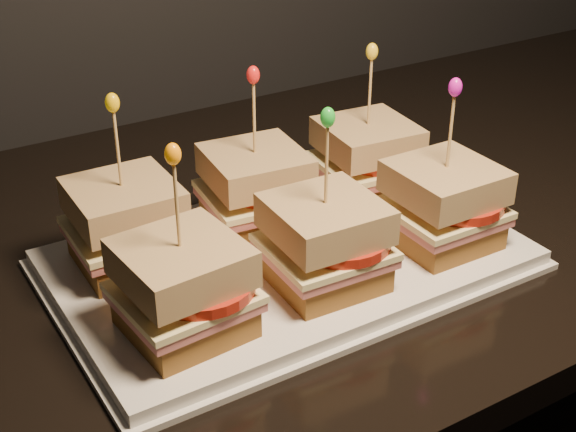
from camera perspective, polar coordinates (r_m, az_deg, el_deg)
granite_slab at (r=0.83m, az=-2.53°, el=-1.48°), size 2.71×0.66×0.03m
platter at (r=0.74m, az=0.00°, el=-3.10°), size 0.41×0.26×0.02m
platter_rim at (r=0.75m, az=0.00°, el=-3.49°), size 0.43×0.27×0.01m
sandwich_0_bread_bot at (r=0.73m, az=-11.25°, el=-2.41°), size 0.09×0.09×0.02m
sandwich_0_ham at (r=0.72m, az=-11.37°, el=-1.32°), size 0.10×0.09×0.01m
sandwich_0_cheese at (r=0.72m, az=-11.42°, el=-0.84°), size 0.10×0.10×0.01m
sandwich_0_tomato at (r=0.72m, az=-10.41°, el=-0.28°), size 0.09×0.09×0.01m
sandwich_0_bread_top at (r=0.71m, az=-11.63°, el=1.06°), size 0.09×0.09×0.03m
sandwich_0_pick at (r=0.69m, az=-11.99°, el=4.38°), size 0.00×0.00×0.09m
sandwich_0_frill at (r=0.67m, az=-12.38°, el=7.88°), size 0.01×0.01×0.02m
sandwich_1_bread_bot at (r=0.78m, az=-2.28°, el=0.18°), size 0.10×0.10×0.02m
sandwich_1_ham at (r=0.77m, az=-2.30°, el=1.22°), size 0.10×0.10×0.01m
sandwich_1_cheese at (r=0.77m, az=-2.31°, el=1.69°), size 0.11×0.10×0.01m
sandwich_1_tomato at (r=0.76m, az=-1.32°, el=2.23°), size 0.09×0.09×0.01m
sandwich_1_bread_top at (r=0.76m, az=-2.35°, el=3.51°), size 0.10×0.10×0.03m
sandwich_1_pick at (r=0.74m, az=-2.42°, el=6.68°), size 0.00×0.00×0.09m
sandwich_1_frill at (r=0.72m, az=-2.49°, el=9.99°), size 0.01×0.01×0.02m
sandwich_2_bread_bot at (r=0.84m, az=5.51°, el=2.42°), size 0.10×0.10×0.02m
sandwich_2_ham at (r=0.84m, az=5.56°, el=3.41°), size 0.10×0.10×0.01m
sandwich_2_cheese at (r=0.83m, az=5.59°, el=3.84°), size 0.11×0.10×0.01m
sandwich_2_tomato at (r=0.83m, az=6.52°, el=4.34°), size 0.09×0.09×0.01m
sandwich_2_bread_top at (r=0.82m, az=5.67°, el=5.55°), size 0.10×0.10×0.03m
sandwich_2_pick at (r=0.80m, az=5.83°, el=8.50°), size 0.00×0.00×0.09m
sandwich_2_frill at (r=0.79m, az=5.99°, el=11.56°), size 0.01×0.01×0.02m
sandwich_3_bread_bot at (r=0.64m, az=-7.32°, el=-7.12°), size 0.09×0.09×0.02m
sandwich_3_ham at (r=0.63m, az=-7.41°, el=-5.94°), size 0.10×0.10×0.01m
sandwich_3_cheese at (r=0.63m, az=-7.45°, el=-5.42°), size 0.10×0.10×0.01m
sandwich_3_tomato at (r=0.62m, az=-6.25°, el=-4.80°), size 0.09×0.09×0.01m
sandwich_3_bread_top at (r=0.61m, az=-7.61°, el=-3.32°), size 0.10×0.10×0.03m
sandwich_3_pick at (r=0.59m, az=-7.89°, el=0.40°), size 0.00×0.00×0.09m
sandwich_3_frill at (r=0.57m, az=-8.19°, el=4.38°), size 0.01×0.01×0.02m
sandwich_4_bread_bot at (r=0.69m, az=2.57°, el=-3.82°), size 0.09×0.09×0.02m
sandwich_4_ham at (r=0.68m, az=2.60°, el=-2.69°), size 0.10×0.10×0.01m
sandwich_4_cheese at (r=0.68m, az=2.61°, el=-2.19°), size 0.10×0.10×0.01m
sandwich_4_tomato at (r=0.68m, az=3.75°, el=-1.59°), size 0.09×0.09×0.01m
sandwich_4_bread_top at (r=0.67m, az=2.66°, el=-0.19°), size 0.09×0.09×0.03m
sandwich_4_pick at (r=0.65m, az=2.75°, el=3.31°), size 0.00×0.00×0.09m
sandwich_4_frill at (r=0.63m, az=2.85°, el=7.02°), size 0.01×0.01×0.02m
sandwich_5_bread_bot at (r=0.76m, az=10.77°, el=-0.97°), size 0.09×0.09×0.02m
sandwich_5_ham at (r=0.76m, az=10.88°, el=0.08°), size 0.10×0.09×0.01m
sandwich_5_cheese at (r=0.75m, az=10.93°, el=0.55°), size 0.10×0.09×0.01m
sandwich_5_tomato at (r=0.75m, az=11.97°, el=1.09°), size 0.09×0.09×0.01m
sandwich_5_bread_top at (r=0.74m, az=11.12°, el=2.40°), size 0.09×0.09×0.03m
sandwich_5_pick at (r=0.72m, az=11.46°, el=5.60°), size 0.00×0.00×0.09m
sandwich_5_frill at (r=0.71m, az=11.81°, el=8.96°), size 0.01×0.01×0.02m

